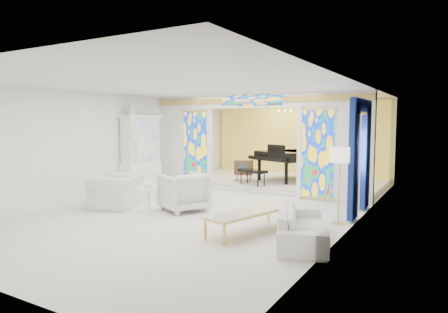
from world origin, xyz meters
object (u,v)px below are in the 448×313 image
Objects in this scene: sofa at (302,225)px; coffee_table at (249,213)px; china_cabinet at (141,154)px; grand_piano at (294,156)px; armchair_left at (117,191)px; tv_console at (244,168)px; armchair_right at (184,192)px.

coffee_table is (-1.10, 0.06, 0.10)m from sofa.
china_cabinet is 5.12m from grand_piano.
sofa is 6.57m from grand_piano.
china_cabinet reaches higher than armchair_left.
tv_console is at bearing 46.83° from china_cabinet.
china_cabinet is at bearing -172.72° from armchair_left.
tv_console is at bearing -124.43° from grand_piano.
tv_console is (1.24, 4.60, 0.22)m from armchair_left.
sofa is at bearing 64.27° from armchair_left.
sofa is at bearing -47.45° from grand_piano.
armchair_right is at bearing -79.82° from grand_piano.
armchair_right reaches higher than coffee_table.
china_cabinet is 0.84× the size of grand_piano.
tv_console is (2.34, 2.49, -0.54)m from china_cabinet.
armchair_right is at bearing 52.94° from sofa.
grand_piano is 4.66× the size of tv_console.
tv_console is (-1.42, -0.98, -0.39)m from grand_piano.
grand_piano is (-2.41, 6.07, 0.71)m from sofa.
sofa is 3.04× the size of tv_console.
sofa reaches higher than coffee_table.
armchair_left is 1.78m from armchair_right.
grand_piano is at bearing -164.61° from armchair_right.
china_cabinet is at bearing -151.01° from tv_console.
armchair_right is (2.80, -1.59, -0.70)m from china_cabinet.
armchair_right is 0.50× the size of coffee_table.
china_cabinet is 3.46m from tv_console.
sofa is (5.07, -0.48, -0.10)m from armchair_left.
china_cabinet reaches higher than coffee_table.
tv_console is (-3.83, 5.09, 0.32)m from sofa.
armchair_left is 4.77m from tv_console.
coffee_table is at bearing -56.82° from grand_piano.
coffee_table is 2.97× the size of tv_console.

